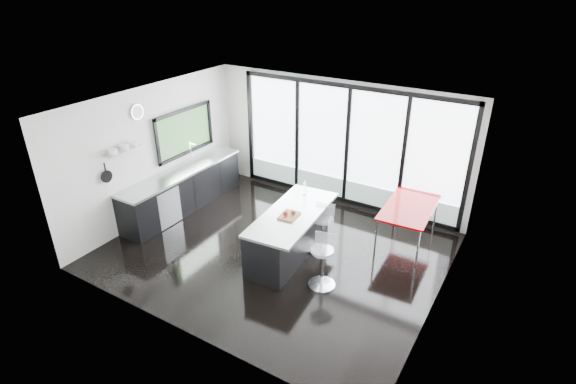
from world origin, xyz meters
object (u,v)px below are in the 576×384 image
Objects in this scene: bar_stool_far at (322,235)px; red_table at (407,225)px; island at (289,233)px; bar_stool_near at (322,268)px.

red_table is at bearing 28.02° from bar_stool_far.
bar_stool_near is (0.97, -0.54, -0.09)m from island.
island reaches higher than bar_stool_far.
bar_stool_near is 1.00× the size of bar_stool_far.
bar_stool_far is 0.48× the size of red_table.
island is 1.49× the size of red_table.
island is 3.08× the size of bar_stool_near.
island is 1.11m from bar_stool_near.
island is at bearing -154.75° from bar_stool_far.
red_table is at bearing 40.01° from island.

